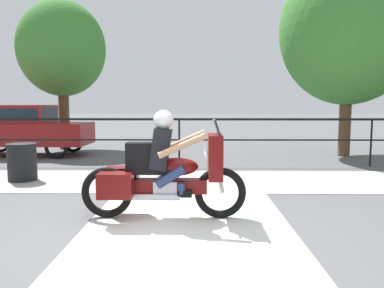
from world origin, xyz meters
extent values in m
plane|color=#565659|center=(0.00, 0.00, 0.00)|extent=(120.00, 120.00, 0.00)
cube|color=#A8A59E|center=(0.00, 3.40, 0.01)|extent=(44.00, 2.40, 0.01)
cube|color=silver|center=(0.35, -0.20, 0.00)|extent=(2.81, 6.00, 0.01)
cube|color=black|center=(0.00, 5.35, 1.26)|extent=(36.00, 0.04, 0.06)
cube|color=black|center=(0.00, 5.35, 0.71)|extent=(36.00, 0.03, 0.04)
cylinder|color=black|center=(0.00, 5.35, 0.64)|extent=(0.05, 0.05, 1.29)
cylinder|color=black|center=(5.10, 5.35, 0.64)|extent=(0.05, 0.05, 1.29)
torus|color=black|center=(0.81, 0.75, 0.38)|extent=(0.75, 0.11, 0.75)
torus|color=black|center=(-0.84, 0.75, 0.38)|extent=(0.75, 0.11, 0.75)
cube|color=#5B0C0C|center=(-0.01, 0.75, 0.48)|extent=(1.26, 0.22, 0.20)
cube|color=silver|center=(0.02, 0.75, 0.43)|extent=(0.34, 0.26, 0.26)
ellipsoid|color=#5B0C0C|center=(0.18, 0.75, 0.76)|extent=(0.62, 0.30, 0.26)
cube|color=black|center=(-0.18, 0.75, 0.70)|extent=(0.73, 0.28, 0.08)
cube|color=#5B0C0C|center=(0.73, 0.75, 0.91)|extent=(0.20, 0.60, 0.64)
cube|color=#1E232B|center=(0.75, 0.75, 1.33)|extent=(0.10, 0.51, 0.24)
cylinder|color=silver|center=(0.59, 0.75, 0.96)|extent=(0.04, 0.70, 0.04)
cylinder|color=silver|center=(-0.21, 0.59, 0.35)|extent=(0.91, 0.09, 0.09)
cube|color=#5B0C0C|center=(-0.66, 0.51, 0.53)|extent=(0.48, 0.28, 0.35)
cube|color=#5B0C0C|center=(-0.66, 0.99, 0.53)|extent=(0.48, 0.28, 0.35)
cylinder|color=silver|center=(0.78, 0.75, 0.64)|extent=(0.18, 0.06, 0.53)
cube|color=black|center=(-0.05, 0.75, 1.02)|extent=(0.32, 0.36, 0.61)
sphere|color=tan|center=(-0.01, 0.75, 1.41)|extent=(0.23, 0.23, 0.23)
sphere|color=silver|center=(-0.01, 0.75, 1.43)|extent=(0.29, 0.29, 0.29)
cylinder|color=navy|center=(0.10, 0.60, 0.64)|extent=(0.44, 0.13, 0.34)
cylinder|color=navy|center=(0.25, 0.60, 0.47)|extent=(0.11, 0.11, 0.16)
cube|color=black|center=(0.30, 0.60, 0.40)|extent=(0.20, 0.10, 0.09)
cylinder|color=navy|center=(0.10, 0.90, 0.64)|extent=(0.44, 0.13, 0.34)
cylinder|color=navy|center=(0.25, 0.90, 0.47)|extent=(0.11, 0.11, 0.16)
cube|color=black|center=(0.30, 0.90, 0.40)|extent=(0.20, 0.10, 0.09)
cylinder|color=tan|center=(0.27, 0.45, 1.10)|extent=(0.68, 0.09, 0.36)
cylinder|color=tan|center=(0.27, 1.05, 1.10)|extent=(0.68, 0.09, 0.36)
cube|color=black|center=(-0.35, 0.75, 0.92)|extent=(0.39, 0.26, 0.38)
cube|color=maroon|center=(-5.06, 7.39, 0.71)|extent=(4.04, 1.66, 0.70)
cube|color=maroon|center=(-5.30, 7.39, 1.34)|extent=(2.10, 1.46, 0.57)
cube|color=#19232D|center=(-4.27, 7.39, 1.34)|extent=(0.04, 1.30, 0.46)
cube|color=#19232D|center=(-5.30, 7.39, 1.34)|extent=(1.93, 1.50, 0.37)
torus|color=black|center=(-3.80, 6.63, 0.36)|extent=(0.72, 0.11, 0.72)
torus|color=black|center=(-3.80, 8.16, 0.36)|extent=(0.72, 0.11, 0.72)
torus|color=black|center=(-6.31, 8.16, 0.36)|extent=(0.72, 0.11, 0.72)
cylinder|color=black|center=(-3.32, 3.37, 0.38)|extent=(0.60, 0.60, 0.75)
cylinder|color=black|center=(-3.32, 3.37, 0.78)|extent=(0.63, 0.63, 0.06)
cylinder|color=brown|center=(5.20, 7.41, 1.11)|extent=(0.37, 0.37, 2.22)
ellipsoid|color=#3D7F33|center=(5.20, 7.41, 3.98)|extent=(4.26, 4.26, 4.69)
cylinder|color=brown|center=(-4.43, 9.17, 1.19)|extent=(0.37, 0.37, 2.38)
ellipsoid|color=#3D7F33|center=(-4.43, 9.17, 3.66)|extent=(3.12, 3.12, 3.43)
camera|label=1|loc=(0.47, -4.59, 1.66)|focal=35.00mm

